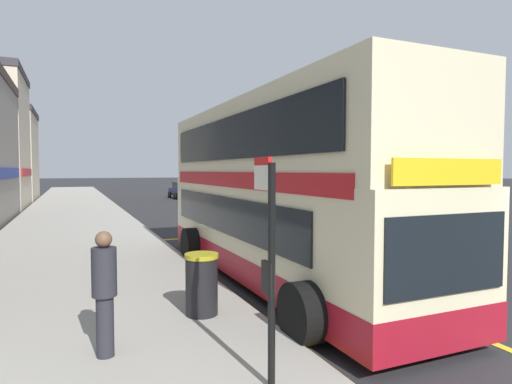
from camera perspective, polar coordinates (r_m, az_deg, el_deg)
ground_plane at (r=36.03m, az=-11.92°, el=-1.53°), size 260.00×260.00×0.00m
pavement_near at (r=35.32m, az=-23.13°, el=-1.68°), size 6.00×76.00×0.14m
double_decker_bus at (r=10.70m, az=2.50°, el=-0.73°), size 3.18×10.78×4.40m
bus_bay_markings at (r=11.14m, az=1.99°, el=-11.30°), size 3.03×14.17×0.01m
bus_stop_sign at (r=5.16m, az=1.73°, el=-8.09°), size 0.09×0.51×2.76m
parked_car_navy_across at (r=42.42m, az=-9.87°, el=0.23°), size 2.09×4.20×1.62m
pedestrian_waiting_near_sign at (r=6.43m, az=-19.57°, el=-12.02°), size 0.34×0.34×1.76m
litter_bin at (r=7.92m, az=-7.27°, el=-12.07°), size 0.61×0.61×1.11m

